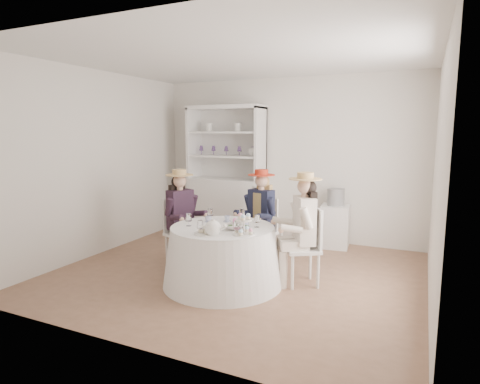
% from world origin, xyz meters
% --- Properties ---
extents(ground, '(4.50, 4.50, 0.00)m').
position_xyz_m(ground, '(0.00, 0.00, 0.00)').
color(ground, brown).
rests_on(ground, ground).
extents(ceiling, '(4.50, 4.50, 0.00)m').
position_xyz_m(ceiling, '(0.00, 0.00, 2.70)').
color(ceiling, white).
rests_on(ceiling, wall_back).
extents(wall_back, '(4.50, 0.00, 4.50)m').
position_xyz_m(wall_back, '(0.00, 2.00, 1.35)').
color(wall_back, silver).
rests_on(wall_back, ground).
extents(wall_front, '(4.50, 0.00, 4.50)m').
position_xyz_m(wall_front, '(0.00, -2.00, 1.35)').
color(wall_front, silver).
rests_on(wall_front, ground).
extents(wall_left, '(0.00, 4.50, 4.50)m').
position_xyz_m(wall_left, '(-2.25, 0.00, 1.35)').
color(wall_left, silver).
rests_on(wall_left, ground).
extents(wall_right, '(0.00, 4.50, 4.50)m').
position_xyz_m(wall_right, '(2.25, 0.00, 1.35)').
color(wall_right, silver).
rests_on(wall_right, ground).
extents(tea_table, '(1.43, 1.43, 0.70)m').
position_xyz_m(tea_table, '(0.00, -0.39, 0.35)').
color(tea_table, white).
rests_on(tea_table, ground).
extents(hutch, '(1.36, 0.56, 2.26)m').
position_xyz_m(hutch, '(-1.02, 1.77, 0.80)').
color(hutch, silver).
rests_on(hutch, ground).
extents(side_table, '(0.47, 0.47, 0.67)m').
position_xyz_m(side_table, '(0.89, 1.74, 0.33)').
color(side_table, silver).
rests_on(side_table, ground).
extents(hatbox, '(0.27, 0.27, 0.27)m').
position_xyz_m(hatbox, '(0.89, 1.74, 0.80)').
color(hatbox, black).
rests_on(hatbox, side_table).
extents(guest_left, '(0.55, 0.50, 1.31)m').
position_xyz_m(guest_left, '(-0.84, 0.02, 0.74)').
color(guest_left, silver).
rests_on(guest_left, ground).
extents(guest_mid, '(0.49, 0.53, 1.30)m').
position_xyz_m(guest_mid, '(0.10, 0.54, 0.74)').
color(guest_mid, silver).
rests_on(guest_mid, ground).
extents(guest_right, '(0.58, 0.54, 1.35)m').
position_xyz_m(guest_right, '(0.86, -0.02, 0.76)').
color(guest_right, silver).
rests_on(guest_right, ground).
extents(spare_chair, '(0.56, 0.56, 0.96)m').
position_xyz_m(spare_chair, '(-0.12, 1.25, 0.52)').
color(spare_chair, silver).
rests_on(spare_chair, ground).
extents(teacup_a, '(0.10, 0.10, 0.06)m').
position_xyz_m(teacup_a, '(-0.27, -0.24, 0.74)').
color(teacup_a, white).
rests_on(teacup_a, tea_table).
extents(teacup_b, '(0.09, 0.09, 0.07)m').
position_xyz_m(teacup_b, '(-0.06, -0.14, 0.74)').
color(teacup_b, white).
rests_on(teacup_b, tea_table).
extents(teacup_c, '(0.09, 0.09, 0.07)m').
position_xyz_m(teacup_c, '(0.25, -0.29, 0.74)').
color(teacup_c, white).
rests_on(teacup_c, tea_table).
extents(flower_bowl, '(0.23, 0.23, 0.06)m').
position_xyz_m(flower_bowl, '(0.19, -0.47, 0.73)').
color(flower_bowl, white).
rests_on(flower_bowl, tea_table).
extents(flower_arrangement, '(0.17, 0.16, 0.06)m').
position_xyz_m(flower_arrangement, '(0.22, -0.41, 0.78)').
color(flower_arrangement, pink).
rests_on(flower_arrangement, tea_table).
extents(table_teapot, '(0.25, 0.18, 0.19)m').
position_xyz_m(table_teapot, '(0.10, -0.80, 0.79)').
color(table_teapot, white).
rests_on(table_teapot, tea_table).
extents(sandwich_plate, '(0.29, 0.29, 0.06)m').
position_xyz_m(sandwich_plate, '(0.00, -0.76, 0.72)').
color(sandwich_plate, white).
rests_on(sandwich_plate, tea_table).
extents(cupcake_stand, '(0.24, 0.24, 0.23)m').
position_xyz_m(cupcake_stand, '(0.38, -0.63, 0.79)').
color(cupcake_stand, white).
rests_on(cupcake_stand, tea_table).
extents(stemware_set, '(0.84, 0.88, 0.15)m').
position_xyz_m(stemware_set, '(0.00, -0.39, 0.78)').
color(stemware_set, white).
rests_on(stemware_set, tea_table).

